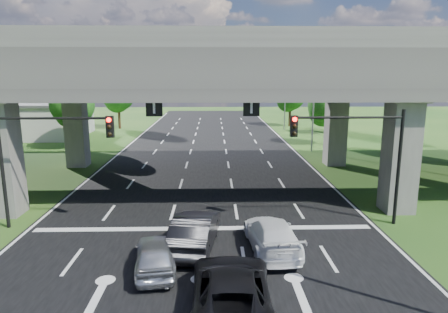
{
  "coord_description": "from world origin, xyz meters",
  "views": [
    {
      "loc": [
        0.54,
        -15.6,
        7.71
      ],
      "look_at": [
        1.18,
        8.45,
        2.73
      ],
      "focal_mm": 32.0,
      "sensor_mm": 36.0,
      "label": 1
    }
  ],
  "objects_px": {
    "signal_left": "(44,147)",
    "streetlight_beyond": "(283,88)",
    "car_white": "(272,235)",
    "car_dark": "(195,231)",
    "signal_right": "(358,146)",
    "car_trailing": "(231,291)",
    "streetlight_far": "(310,93)",
    "car_silver": "(155,254)"
  },
  "relations": [
    {
      "from": "signal_left",
      "to": "streetlight_beyond",
      "type": "relative_size",
      "value": 0.6
    },
    {
      "from": "car_white",
      "to": "streetlight_beyond",
      "type": "bearing_deg",
      "value": -104.48
    },
    {
      "from": "car_dark",
      "to": "car_white",
      "type": "relative_size",
      "value": 1.01
    },
    {
      "from": "signal_right",
      "to": "car_trailing",
      "type": "distance_m",
      "value": 10.84
    },
    {
      "from": "signal_left",
      "to": "streetlight_far",
      "type": "xyz_separation_m",
      "value": [
        17.92,
        20.06,
        1.66
      ]
    },
    {
      "from": "streetlight_beyond",
      "to": "car_trailing",
      "type": "height_order",
      "value": "streetlight_beyond"
    },
    {
      "from": "signal_right",
      "to": "car_white",
      "type": "relative_size",
      "value": 1.23
    },
    {
      "from": "car_white",
      "to": "car_trailing",
      "type": "bearing_deg",
      "value": 62.95
    },
    {
      "from": "car_dark",
      "to": "car_silver",
      "type": "bearing_deg",
      "value": 61.16
    },
    {
      "from": "car_trailing",
      "to": "car_dark",
      "type": "bearing_deg",
      "value": -73.19
    },
    {
      "from": "car_trailing",
      "to": "car_white",
      "type": "bearing_deg",
      "value": -111.58
    },
    {
      "from": "signal_left",
      "to": "car_silver",
      "type": "distance_m",
      "value": 8.44
    },
    {
      "from": "car_white",
      "to": "car_trailing",
      "type": "height_order",
      "value": "car_trailing"
    },
    {
      "from": "streetlight_beyond",
      "to": "car_white",
      "type": "relative_size",
      "value": 2.05
    },
    {
      "from": "signal_left",
      "to": "car_white",
      "type": "distance_m",
      "value": 11.84
    },
    {
      "from": "streetlight_far",
      "to": "streetlight_beyond",
      "type": "xyz_separation_m",
      "value": [
        0.0,
        16.0,
        0.0
      ]
    },
    {
      "from": "signal_left",
      "to": "streetlight_beyond",
      "type": "height_order",
      "value": "streetlight_beyond"
    },
    {
      "from": "car_white",
      "to": "signal_right",
      "type": "bearing_deg",
      "value": -151.79
    },
    {
      "from": "streetlight_beyond",
      "to": "car_silver",
      "type": "relative_size",
      "value": 2.56
    },
    {
      "from": "car_white",
      "to": "car_trailing",
      "type": "relative_size",
      "value": 0.87
    },
    {
      "from": "signal_left",
      "to": "car_dark",
      "type": "bearing_deg",
      "value": -20.0
    },
    {
      "from": "signal_right",
      "to": "car_dark",
      "type": "height_order",
      "value": "signal_right"
    },
    {
      "from": "signal_right",
      "to": "streetlight_far",
      "type": "height_order",
      "value": "streetlight_far"
    },
    {
      "from": "car_silver",
      "to": "car_dark",
      "type": "bearing_deg",
      "value": -133.71
    },
    {
      "from": "signal_left",
      "to": "car_dark",
      "type": "distance_m",
      "value": 8.65
    },
    {
      "from": "signal_right",
      "to": "streetlight_beyond",
      "type": "xyz_separation_m",
      "value": [
        2.27,
        36.06,
        1.66
      ]
    },
    {
      "from": "signal_right",
      "to": "car_white",
      "type": "xyz_separation_m",
      "value": [
        -4.73,
        -3.01,
        -3.45
      ]
    },
    {
      "from": "signal_left",
      "to": "streetlight_far",
      "type": "bearing_deg",
      "value": 48.22
    },
    {
      "from": "streetlight_beyond",
      "to": "car_white",
      "type": "height_order",
      "value": "streetlight_beyond"
    },
    {
      "from": "streetlight_beyond",
      "to": "car_dark",
      "type": "height_order",
      "value": "streetlight_beyond"
    },
    {
      "from": "signal_right",
      "to": "streetlight_beyond",
      "type": "height_order",
      "value": "streetlight_beyond"
    },
    {
      "from": "signal_left",
      "to": "streetlight_beyond",
      "type": "distance_m",
      "value": 40.3
    },
    {
      "from": "signal_right",
      "to": "car_white",
      "type": "distance_m",
      "value": 6.58
    },
    {
      "from": "signal_left",
      "to": "streetlight_far",
      "type": "relative_size",
      "value": 0.6
    },
    {
      "from": "signal_left",
      "to": "car_dark",
      "type": "xyz_separation_m",
      "value": [
        7.5,
        -2.73,
        -3.35
      ]
    },
    {
      "from": "streetlight_beyond",
      "to": "streetlight_far",
      "type": "bearing_deg",
      "value": -90.0
    },
    {
      "from": "streetlight_far",
      "to": "streetlight_beyond",
      "type": "height_order",
      "value": "same"
    },
    {
      "from": "streetlight_far",
      "to": "car_white",
      "type": "relative_size",
      "value": 2.05
    },
    {
      "from": "car_silver",
      "to": "car_dark",
      "type": "distance_m",
      "value": 2.51
    },
    {
      "from": "signal_right",
      "to": "car_dark",
      "type": "distance_m",
      "value": 9.23
    },
    {
      "from": "streetlight_far",
      "to": "car_dark",
      "type": "xyz_separation_m",
      "value": [
        -10.43,
        -22.78,
        -5.01
      ]
    },
    {
      "from": "streetlight_far",
      "to": "car_white",
      "type": "distance_m",
      "value": 24.65
    }
  ]
}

